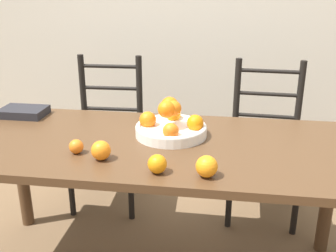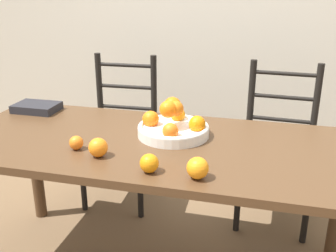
{
  "view_description": "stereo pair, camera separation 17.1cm",
  "coord_description": "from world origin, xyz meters",
  "px_view_note": "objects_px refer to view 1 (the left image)",
  "views": [
    {
      "loc": [
        0.29,
        -1.6,
        1.4
      ],
      "look_at": [
        0.06,
        -0.01,
        0.81
      ],
      "focal_mm": 42.0,
      "sensor_mm": 36.0,
      "label": 1
    },
    {
      "loc": [
        0.46,
        -1.57,
        1.4
      ],
      "look_at": [
        0.06,
        -0.01,
        0.81
      ],
      "focal_mm": 42.0,
      "sensor_mm": 36.0,
      "label": 2
    }
  ],
  "objects_px": {
    "fruit_bowl": "(171,125)",
    "book_stack": "(24,112)",
    "chair_left": "(108,136)",
    "chair_right": "(265,145)",
    "orange_loose_3": "(76,147)",
    "orange_loose_1": "(207,166)",
    "orange_loose_2": "(101,150)",
    "orange_loose_0": "(157,164)"
  },
  "relations": [
    {
      "from": "fruit_bowl",
      "to": "chair_right",
      "type": "relative_size",
      "value": 0.35
    },
    {
      "from": "fruit_bowl",
      "to": "orange_loose_3",
      "type": "bearing_deg",
      "value": -144.5
    },
    {
      "from": "orange_loose_0",
      "to": "book_stack",
      "type": "relative_size",
      "value": 0.31
    },
    {
      "from": "orange_loose_2",
      "to": "chair_left",
      "type": "bearing_deg",
      "value": 105.94
    },
    {
      "from": "orange_loose_1",
      "to": "orange_loose_3",
      "type": "bearing_deg",
      "value": 166.57
    },
    {
      "from": "chair_left",
      "to": "chair_right",
      "type": "distance_m",
      "value": 1.0
    },
    {
      "from": "book_stack",
      "to": "chair_left",
      "type": "bearing_deg",
      "value": 52.42
    },
    {
      "from": "fruit_bowl",
      "to": "orange_loose_1",
      "type": "height_order",
      "value": "fruit_bowl"
    },
    {
      "from": "orange_loose_2",
      "to": "chair_left",
      "type": "height_order",
      "value": "chair_left"
    },
    {
      "from": "chair_right",
      "to": "book_stack",
      "type": "relative_size",
      "value": 4.07
    },
    {
      "from": "orange_loose_1",
      "to": "orange_loose_2",
      "type": "xyz_separation_m",
      "value": [
        -0.43,
        0.09,
        -0.0
      ]
    },
    {
      "from": "orange_loose_3",
      "to": "orange_loose_0",
      "type": "bearing_deg",
      "value": -19.33
    },
    {
      "from": "chair_left",
      "to": "chair_right",
      "type": "xyz_separation_m",
      "value": [
        1.0,
        -0.0,
        0.0
      ]
    },
    {
      "from": "orange_loose_2",
      "to": "chair_left",
      "type": "relative_size",
      "value": 0.08
    },
    {
      "from": "orange_loose_2",
      "to": "book_stack",
      "type": "height_order",
      "value": "orange_loose_2"
    },
    {
      "from": "orange_loose_1",
      "to": "book_stack",
      "type": "distance_m",
      "value": 1.15
    },
    {
      "from": "orange_loose_0",
      "to": "chair_right",
      "type": "height_order",
      "value": "chair_right"
    },
    {
      "from": "orange_loose_3",
      "to": "chair_right",
      "type": "bearing_deg",
      "value": 44.65
    },
    {
      "from": "orange_loose_0",
      "to": "orange_loose_1",
      "type": "xyz_separation_m",
      "value": [
        0.18,
        -0.0,
        0.0
      ]
    },
    {
      "from": "orange_loose_0",
      "to": "chair_left",
      "type": "height_order",
      "value": "chair_left"
    },
    {
      "from": "fruit_bowl",
      "to": "chair_right",
      "type": "xyz_separation_m",
      "value": [
        0.5,
        0.59,
        -0.31
      ]
    },
    {
      "from": "chair_left",
      "to": "book_stack",
      "type": "height_order",
      "value": "chair_left"
    },
    {
      "from": "chair_right",
      "to": "orange_loose_2",
      "type": "bearing_deg",
      "value": -126.58
    },
    {
      "from": "fruit_bowl",
      "to": "chair_right",
      "type": "height_order",
      "value": "chair_right"
    },
    {
      "from": "fruit_bowl",
      "to": "orange_loose_3",
      "type": "relative_size",
      "value": 5.49
    },
    {
      "from": "orange_loose_1",
      "to": "chair_right",
      "type": "distance_m",
      "value": 1.07
    },
    {
      "from": "fruit_bowl",
      "to": "orange_loose_1",
      "type": "xyz_separation_m",
      "value": [
        0.19,
        -0.39,
        -0.01
      ]
    },
    {
      "from": "orange_loose_1",
      "to": "chair_left",
      "type": "relative_size",
      "value": 0.08
    },
    {
      "from": "fruit_bowl",
      "to": "chair_left",
      "type": "bearing_deg",
      "value": 129.96
    },
    {
      "from": "orange_loose_1",
      "to": "orange_loose_2",
      "type": "bearing_deg",
      "value": 168.52
    },
    {
      "from": "orange_loose_2",
      "to": "chair_left",
      "type": "distance_m",
      "value": 0.98
    },
    {
      "from": "orange_loose_1",
      "to": "chair_right",
      "type": "xyz_separation_m",
      "value": [
        0.31,
        0.98,
        -0.3
      ]
    },
    {
      "from": "orange_loose_1",
      "to": "chair_right",
      "type": "relative_size",
      "value": 0.08
    },
    {
      "from": "orange_loose_1",
      "to": "orange_loose_2",
      "type": "relative_size",
      "value": 1.03
    },
    {
      "from": "chair_left",
      "to": "orange_loose_1",
      "type": "bearing_deg",
      "value": -57.08
    },
    {
      "from": "orange_loose_0",
      "to": "chair_left",
      "type": "xyz_separation_m",
      "value": [
        -0.5,
        0.98,
        -0.3
      ]
    },
    {
      "from": "orange_loose_1",
      "to": "chair_left",
      "type": "distance_m",
      "value": 1.23
    },
    {
      "from": "orange_loose_0",
      "to": "chair_right",
      "type": "xyz_separation_m",
      "value": [
        0.5,
        0.98,
        -0.3
      ]
    },
    {
      "from": "orange_loose_2",
      "to": "orange_loose_3",
      "type": "distance_m",
      "value": 0.13
    },
    {
      "from": "fruit_bowl",
      "to": "book_stack",
      "type": "bearing_deg",
      "value": 168.2
    },
    {
      "from": "fruit_bowl",
      "to": "chair_left",
      "type": "distance_m",
      "value": 0.83
    },
    {
      "from": "orange_loose_2",
      "to": "chair_right",
      "type": "relative_size",
      "value": 0.08
    }
  ]
}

